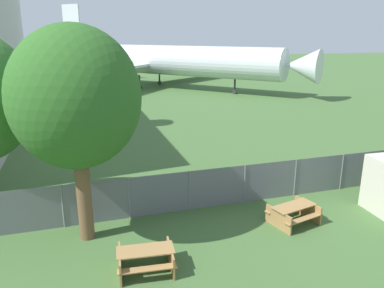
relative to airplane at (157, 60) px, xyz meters
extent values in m
cylinder|color=slate|center=(-11.73, -37.85, -2.85)|extent=(0.07, 0.07, 1.76)
cylinder|color=slate|center=(-9.18, -37.85, -2.85)|extent=(0.07, 0.07, 1.76)
cylinder|color=slate|center=(-6.64, -37.85, -2.85)|extent=(0.07, 0.07, 1.76)
cylinder|color=slate|center=(-4.09, -37.85, -2.85)|extent=(0.07, 0.07, 1.76)
cylinder|color=slate|center=(-1.55, -37.85, -2.85)|extent=(0.07, 0.07, 1.76)
cylinder|color=slate|center=(1.00, -37.85, -2.85)|extent=(0.07, 0.07, 1.76)
cube|color=slate|center=(-4.09, -37.85, -2.85)|extent=(56.00, 0.01, 1.76)
cylinder|color=silver|center=(0.31, -0.34, 0.05)|extent=(26.45, 28.67, 3.90)
cone|color=silver|center=(13.39, -14.82, 0.05)|extent=(5.51, 5.51, 3.90)
cone|color=silver|center=(-13.10, 14.49, 0.05)|extent=(5.87, 5.97, 3.51)
cube|color=silver|center=(6.44, 7.57, -0.53)|extent=(15.84, 12.93, 0.30)
cylinder|color=#939399|center=(4.45, 6.24, -1.56)|extent=(3.66, 3.78, 1.76)
cube|color=silver|center=(-8.18, -5.65, -0.53)|extent=(13.91, 15.28, 0.30)
cylinder|color=#939399|center=(-6.65, -3.80, -1.56)|extent=(3.66, 3.78, 1.76)
cube|color=silver|center=(-10.81, 11.96, 4.93)|extent=(2.53, 2.77, 5.85)
cube|color=silver|center=(-10.68, 11.82, 0.44)|extent=(8.46, 8.07, 0.20)
cylinder|color=#2D2D33|center=(7.96, -8.81, -2.81)|extent=(0.24, 0.24, 1.83)
cylinder|color=#2D2D33|center=(7.96, -8.81, -3.45)|extent=(0.60, 0.62, 0.56)
cylinder|color=#2D2D33|center=(0.87, 2.53, -2.81)|extent=(0.24, 0.24, 1.83)
cylinder|color=#2D2D33|center=(0.87, 2.53, -3.45)|extent=(0.60, 0.62, 0.56)
cylinder|color=#2D2D33|center=(-2.60, -0.61, -2.81)|extent=(0.24, 0.24, 1.83)
cylinder|color=#2D2D33|center=(-2.60, -0.61, -3.45)|extent=(0.60, 0.62, 0.56)
cube|color=#A37A47|center=(-3.05, -40.19, -2.99)|extent=(1.91, 1.15, 0.04)
cube|color=#A37A47|center=(-3.17, -39.65, -3.29)|extent=(1.80, 0.68, 0.04)
cube|color=#A37A47|center=(-2.92, -40.74, -3.29)|extent=(1.80, 0.68, 0.04)
cube|color=#A37A47|center=(-2.28, -40.01, -3.36)|extent=(0.38, 1.38, 0.74)
cube|color=#A37A47|center=(-3.82, -40.37, -3.36)|extent=(0.38, 1.38, 0.74)
cube|color=#A37A47|center=(-9.20, -41.56, -2.99)|extent=(1.86, 0.93, 0.04)
cube|color=#A37A47|center=(-9.15, -41.01, -3.29)|extent=(1.81, 0.45, 0.04)
cube|color=#A37A47|center=(-9.26, -42.12, -3.29)|extent=(1.81, 0.45, 0.04)
cube|color=#A37A47|center=(-8.41, -41.64, -3.36)|extent=(0.19, 1.40, 0.74)
cube|color=#A37A47|center=(-10.00, -41.49, -3.36)|extent=(0.19, 1.40, 0.74)
cylinder|color=brown|center=(-10.91, -38.91, -2.05)|extent=(0.53, 0.53, 3.35)
ellipsoid|color=#2D6023|center=(-10.91, -38.91, 1.49)|extent=(4.38, 4.38, 4.81)
camera|label=1|loc=(-10.82, -51.83, 3.53)|focal=35.00mm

